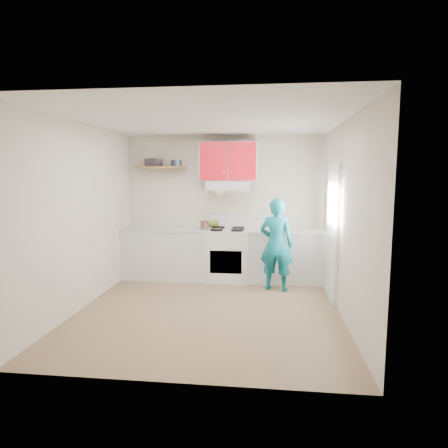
# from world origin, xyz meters

# --- Properties ---
(floor) EXTENTS (3.80, 3.80, 0.00)m
(floor) POSITION_xyz_m (0.00, 0.00, 0.00)
(floor) COLOR brown
(floor) RESTS_ON ground
(ceiling) EXTENTS (3.60, 3.80, 0.04)m
(ceiling) POSITION_xyz_m (0.00, 0.00, 2.60)
(ceiling) COLOR white
(ceiling) RESTS_ON floor
(back_wall) EXTENTS (3.60, 0.04, 2.60)m
(back_wall) POSITION_xyz_m (0.00, 1.90, 1.30)
(back_wall) COLOR beige
(back_wall) RESTS_ON floor
(front_wall) EXTENTS (3.60, 0.04, 2.60)m
(front_wall) POSITION_xyz_m (0.00, -1.90, 1.30)
(front_wall) COLOR beige
(front_wall) RESTS_ON floor
(left_wall) EXTENTS (0.04, 3.80, 2.60)m
(left_wall) POSITION_xyz_m (-1.80, 0.00, 1.30)
(left_wall) COLOR beige
(left_wall) RESTS_ON floor
(right_wall) EXTENTS (0.04, 3.80, 2.60)m
(right_wall) POSITION_xyz_m (1.80, 0.00, 1.30)
(right_wall) COLOR beige
(right_wall) RESTS_ON floor
(door) EXTENTS (0.05, 0.85, 2.05)m
(door) POSITION_xyz_m (1.78, 0.70, 1.02)
(door) COLOR white
(door) RESTS_ON floor
(door_glass) EXTENTS (0.01, 0.55, 0.95)m
(door_glass) POSITION_xyz_m (1.75, 0.70, 1.45)
(door_glass) COLOR white
(door_glass) RESTS_ON door
(counter_left) EXTENTS (1.52, 0.60, 0.90)m
(counter_left) POSITION_xyz_m (-1.04, 1.60, 0.45)
(counter_left) COLOR silver
(counter_left) RESTS_ON floor
(counter_right) EXTENTS (1.32, 0.60, 0.90)m
(counter_right) POSITION_xyz_m (1.14, 1.60, 0.45)
(counter_right) COLOR silver
(counter_right) RESTS_ON floor
(stove) EXTENTS (0.76, 0.65, 0.92)m
(stove) POSITION_xyz_m (0.10, 1.57, 0.46)
(stove) COLOR white
(stove) RESTS_ON floor
(range_hood) EXTENTS (0.76, 0.44, 0.15)m
(range_hood) POSITION_xyz_m (0.10, 1.68, 1.70)
(range_hood) COLOR silver
(range_hood) RESTS_ON back_wall
(upper_cabinets) EXTENTS (1.02, 0.33, 0.70)m
(upper_cabinets) POSITION_xyz_m (0.10, 1.73, 2.12)
(upper_cabinets) COLOR red
(upper_cabinets) RESTS_ON back_wall
(shelf) EXTENTS (0.90, 0.30, 0.04)m
(shelf) POSITION_xyz_m (-1.15, 1.75, 2.02)
(shelf) COLOR brown
(shelf) RESTS_ON back_wall
(books) EXTENTS (0.31, 0.26, 0.14)m
(books) POSITION_xyz_m (-1.28, 1.75, 2.11)
(books) COLOR #352F36
(books) RESTS_ON shelf
(tin) EXTENTS (0.22, 0.22, 0.11)m
(tin) POSITION_xyz_m (-0.86, 1.77, 2.09)
(tin) COLOR #333D4C
(tin) RESTS_ON shelf
(kettle) EXTENTS (0.25, 0.25, 0.16)m
(kettle) POSITION_xyz_m (-0.19, 1.81, 1.00)
(kettle) COLOR olive
(kettle) RESTS_ON stove
(crock) EXTENTS (0.17, 0.17, 0.17)m
(crock) POSITION_xyz_m (-0.31, 1.54, 0.98)
(crock) COLOR brown
(crock) RESTS_ON counter_left
(cutting_board) EXTENTS (0.36, 0.29, 0.02)m
(cutting_board) POSITION_xyz_m (0.95, 1.49, 0.91)
(cutting_board) COLOR olive
(cutting_board) RESTS_ON counter_right
(silicone_mat) EXTENTS (0.34, 0.30, 0.01)m
(silicone_mat) POSITION_xyz_m (1.38, 1.55, 0.90)
(silicone_mat) COLOR red
(silicone_mat) RESTS_ON counter_right
(person) EXTENTS (0.62, 0.48, 1.52)m
(person) POSITION_xyz_m (0.95, 1.07, 0.76)
(person) COLOR #0D6C79
(person) RESTS_ON floor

